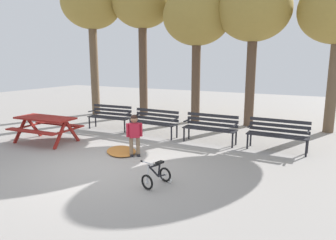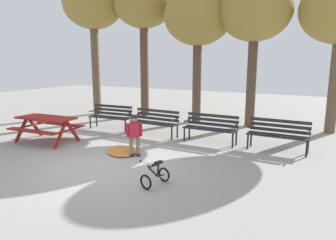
% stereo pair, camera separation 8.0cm
% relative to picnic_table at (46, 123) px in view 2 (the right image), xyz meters
% --- Properties ---
extents(ground, '(36.00, 36.00, 0.00)m').
position_rel_picnic_table_xyz_m(ground, '(2.91, -0.99, -0.59)').
color(ground, gray).
extents(picnic_table, '(1.87, 1.43, 0.79)m').
position_rel_picnic_table_xyz_m(picnic_table, '(0.00, 0.00, 0.00)').
color(picnic_table, maroon).
rests_on(picnic_table, ground).
extents(park_bench_far_left, '(1.62, 0.53, 0.85)m').
position_rel_picnic_table_xyz_m(park_bench_far_left, '(0.60, 2.33, -0.08)').
color(park_bench_far_left, '#232328').
rests_on(park_bench_far_left, ground).
extents(park_bench_left, '(1.62, 0.52, 0.85)m').
position_rel_picnic_table_xyz_m(park_bench_left, '(2.51, 2.20, -0.08)').
color(park_bench_left, '#232328').
rests_on(park_bench_left, ground).
extents(park_bench_right, '(1.60, 0.47, 0.85)m').
position_rel_picnic_table_xyz_m(park_bench_right, '(4.41, 2.21, -0.08)').
color(park_bench_right, '#232328').
rests_on(park_bench_right, ground).
extents(park_bench_far_right, '(1.61, 0.49, 0.85)m').
position_rel_picnic_table_xyz_m(park_bench_far_right, '(6.31, 2.29, -0.08)').
color(park_bench_far_right, '#232328').
rests_on(park_bench_far_right, ground).
extents(child_standing, '(0.34, 0.29, 1.09)m').
position_rel_picnic_table_xyz_m(child_standing, '(3.13, 0.06, 0.05)').
color(child_standing, '#7F664C').
rests_on(child_standing, ground).
extents(kids_bicycle, '(0.47, 0.61, 0.54)m').
position_rel_picnic_table_xyz_m(kids_bicycle, '(4.55, -1.32, -0.39)').
color(kids_bicycle, black).
rests_on(kids_bicycle, ground).
extents(leaf_pile, '(1.32, 1.32, 0.07)m').
position_rel_picnic_table_xyz_m(leaf_pile, '(2.62, 0.18, -0.56)').
color(leaf_pile, '#B26B2D').
rests_on(leaf_pile, ground).
extents(tree_far_left, '(2.60, 2.60, 5.97)m').
position_rel_picnic_table_xyz_m(tree_far_left, '(-1.99, 4.60, 4.18)').
color(tree_far_left, brown).
rests_on(tree_far_left, ground).
extents(tree_left, '(2.60, 2.60, 5.97)m').
position_rel_picnic_table_xyz_m(tree_left, '(0.16, 5.31, 4.18)').
color(tree_left, brown).
rests_on(tree_left, ground).
extents(tree_center, '(2.60, 2.60, 5.18)m').
position_rel_picnic_table_xyz_m(tree_center, '(2.75, 5.06, 3.43)').
color(tree_center, brown).
rests_on(tree_center, ground).
extents(tree_right, '(2.60, 2.60, 5.28)m').
position_rel_picnic_table_xyz_m(tree_right, '(4.87, 5.19, 3.53)').
color(tree_right, brown).
rests_on(tree_right, ground).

